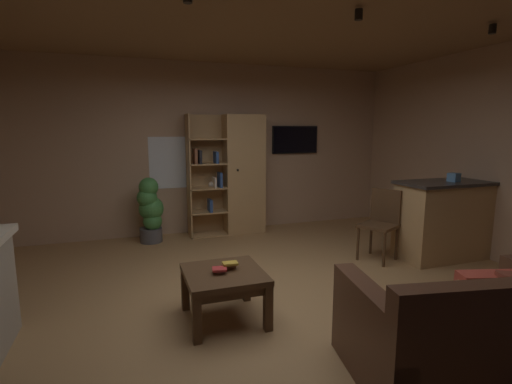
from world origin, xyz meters
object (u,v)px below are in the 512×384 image
Objects in this scene: coffee_table at (224,281)px; table_book_0 at (228,266)px; tissue_box at (454,177)px; wall_mounted_tv at (295,140)px; table_book_1 at (220,269)px; table_book_2 at (230,263)px; leather_couch at (473,336)px; dining_chair at (381,220)px; bookshelf_cabinet at (238,175)px; potted_floor_plant at (150,209)px; kitchen_bar_counter at (449,219)px.

table_book_0 reaches higher than coffee_table.
tissue_box is 0.14× the size of wall_mounted_tv.
table_book_1 is 0.93× the size of table_book_2.
leather_couch is at bearing -41.94° from table_book_1.
dining_chair is at bearing 21.44° from coffee_table.
dining_chair is 1.09× the size of wall_mounted_tv.
dining_chair is at bearing -53.54° from bookshelf_cabinet.
table_book_2 is (-1.34, 1.36, 0.21)m from leather_couch.
potted_floor_plant is (-3.68, 2.03, -0.58)m from tissue_box.
bookshelf_cabinet reaches higher than table_book_1.
wall_mounted_tv reaches higher than kitchen_bar_counter.
tissue_box is 0.12× the size of potted_floor_plant.
potted_floor_plant is (-0.47, 2.67, 0.14)m from coffee_table.
table_book_0 is 3.71m from wall_mounted_tv.
dining_chair is (2.40, 0.95, 0.04)m from table_book_1.
tissue_box is 2.68m from wall_mounted_tv.
table_book_2 is 0.13× the size of potted_floor_plant.
tissue_box is at bearing -18.15° from dining_chair.
table_book_1 is at bearing -124.65° from wall_mounted_tv.
dining_chair is at bearing -82.12° from wall_mounted_tv.
wall_mounted_tv reaches higher than leather_couch.
table_book_2 is at bearing 26.37° from table_book_1.
dining_chair reaches higher than table_book_1.
coffee_table is 2.53m from dining_chair.
wall_mounted_tv is at bearing 7.82° from potted_floor_plant.
table_book_1 is (-3.30, -0.72, -0.03)m from kitchen_bar_counter.
potted_floor_plant is at bearing 101.46° from table_book_0.
kitchen_bar_counter is at bearing 11.98° from coffee_table.
leather_couch reaches higher than table_book_1.
potted_floor_plant is at bearing 151.09° from tissue_box.
table_book_0 is (0.06, 0.08, 0.10)m from coffee_table.
table_book_2 reaches higher than coffee_table.
tissue_box is 4.25m from potted_floor_plant.
potted_floor_plant reaches higher than leather_couch.
bookshelf_cabinet reaches higher than table_book_0.
table_book_1 is 2.74m from potted_floor_plant.
wall_mounted_tv is (2.11, 3.05, 1.03)m from table_book_1.
leather_couch reaches higher than table_book_0.
bookshelf_cabinet is 2.92m from table_book_0.
tissue_box reaches higher than dining_chair.
leather_couch is at bearing -132.63° from tissue_box.
table_book_2 is at bearing -107.82° from bookshelf_cabinet.
wall_mounted_tv is at bearing 81.36° from leather_couch.
kitchen_bar_counter is 1.69× the size of wall_mounted_tv.
potted_floor_plant reaches higher than dining_chair.
wall_mounted_tv is (1.10, 0.21, 0.56)m from bookshelf_cabinet.
table_book_2 is (-0.90, -2.79, -0.45)m from bookshelf_cabinet.
wall_mounted_tv reaches higher than dining_chair.
table_book_2 is at bearing 134.63° from leather_couch.
bookshelf_cabinet is at bearing 136.15° from tissue_box.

